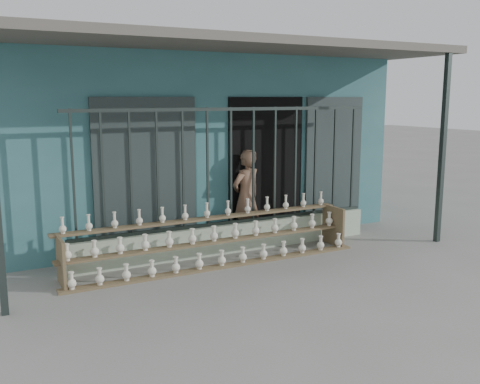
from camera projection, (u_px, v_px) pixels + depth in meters
name	position (u px, v px, depth m)	size (l,w,h in m)	color
ground	(274.00, 276.00, 7.27)	(60.00, 60.00, 0.00)	slate
workshop_building	(166.00, 136.00, 10.69)	(7.40, 6.60, 3.21)	#32666B
parapet_wall	(231.00, 238.00, 8.37)	(5.00, 0.20, 0.45)	#B0C4A8
security_fence	(231.00, 167.00, 8.17)	(5.00, 0.04, 1.80)	#283330
shelf_rack	(215.00, 239.00, 7.77)	(4.50, 0.68, 0.85)	brown
elderly_woman	(246.00, 197.00, 8.74)	(0.57, 0.37, 1.56)	brown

